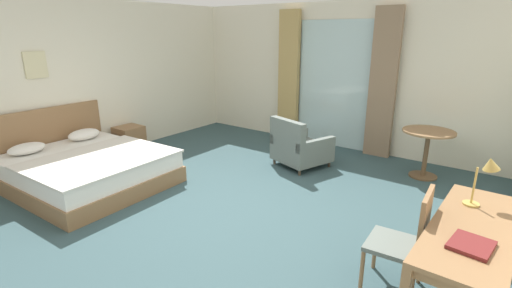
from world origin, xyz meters
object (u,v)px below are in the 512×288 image
Objects in this scene: desk_lamp at (487,170)px; framed_picture at (35,65)px; closed_book at (471,245)px; armchair_by_window at (299,148)px; writing_desk at (472,237)px; nightstand at (130,139)px; desk_chair at (407,238)px; round_cafe_table at (427,143)px; bed at (85,167)px.

framed_picture is (-5.95, -0.84, 0.61)m from desk_lamp.
armchair_by_window reaches higher than closed_book.
writing_desk is 3.99× the size of framed_picture.
framed_picture reaches higher than nightstand.
armchair_by_window is 4.31m from framed_picture.
round_cafe_table is at bearing 99.68° from desk_chair.
closed_book is 3.38m from round_cafe_table.
nightstand is 5.17m from round_cafe_table.
closed_book is at bearing -32.31° from desk_chair.
nightstand is 3.21m from armchair_by_window.
framed_picture is at bearing -176.26° from writing_desk.
round_cafe_table is at bearing 22.60° from armchair_by_window.
round_cafe_table is at bearing 22.29° from nightstand.
nightstand is 5.37m from desk_chair.
closed_book is 3.75m from armchair_by_window.
bed is at bearing -130.20° from armchair_by_window.
desk_lamp is at bearing 47.20° from desk_chair.
writing_desk is 0.48m from desk_chair.
nightstand is at bearing 174.40° from closed_book.
writing_desk is at bearing -89.31° from desk_lamp.
framed_picture is at bearing 179.90° from bed.
desk_chair is at bearing -132.80° from desk_lamp.
bed is 5.15× the size of desk_lamp.
desk_lamp is at bearing -31.77° from armchair_by_window.
nightstand is 1.20× the size of framed_picture.
bed is 4.47m from desk_chair.
writing_desk is 0.60m from desk_lamp.
nightstand is 0.30× the size of writing_desk.
bed is 5.03m from desk_lamp.
desk_lamp is 0.83m from closed_book.
armchair_by_window is at bearing 22.10° from nightstand.
bed reaches higher than round_cafe_table.
desk_chair is 3.24× the size of closed_book.
desk_lamp is at bearing 90.69° from writing_desk.
desk_chair is (5.27, -0.97, 0.28)m from nightstand.
nightstand is at bearing 175.05° from desk_lamp.
nightstand is at bearing -157.90° from armchair_by_window.
desk_chair is 2.40× the size of framed_picture.
writing_desk reaches higher than round_cafe_table.
bed is 2.35× the size of desk_chair.
desk_lamp reaches higher than nightstand.
desk_lamp is (-0.01, 0.45, 0.40)m from writing_desk.
round_cafe_table is at bearing 39.81° from bed.
nightstand is 0.49× the size of armchair_by_window.
writing_desk is (5.72, -0.95, 0.44)m from nightstand.
desk_lamp is at bearing 8.03° from framed_picture.
framed_picture is (-5.50, -0.36, 1.17)m from desk_chair.
round_cafe_table is (3.95, 3.29, 0.29)m from bed.
desk_chair reaches higher than round_cafe_table.
writing_desk is at bearing 4.56° from bed.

